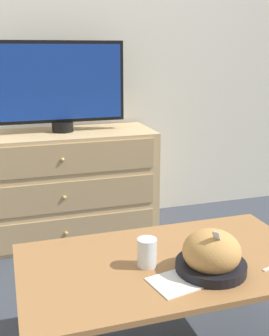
{
  "coord_description": "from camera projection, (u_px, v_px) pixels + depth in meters",
  "views": [
    {
      "loc": [
        -0.2,
        -2.72,
        1.14
      ],
      "look_at": [
        0.28,
        -1.19,
        0.68
      ],
      "focal_mm": 45.0,
      "sensor_mm": 36.0,
      "label": 1
    }
  ],
  "objects": [
    {
      "name": "ground_plane",
      "position": [
        44.0,
        222.0,
        2.87
      ],
      "size": [
        12.0,
        12.0,
        0.0
      ],
      "primitive_type": "plane",
      "color": "#383D47"
    },
    {
      "name": "wall_back",
      "position": [
        30.0,
        21.0,
        2.54
      ],
      "size": [
        12.0,
        0.05,
        2.6
      ],
      "color": "silver",
      "rests_on": "ground_plane"
    },
    {
      "name": "dresser",
      "position": [
        59.0,
        186.0,
        2.58
      ],
      "size": [
        1.16,
        0.45,
        0.66
      ],
      "color": "tan",
      "rests_on": "ground_plane"
    },
    {
      "name": "tv",
      "position": [
        61.0,
        84.0,
        2.45
      ],
      "size": [
        0.75,
        0.13,
        0.53
      ],
      "color": "black",
      "rests_on": "dresser"
    },
    {
      "name": "coffee_table",
      "position": [
        167.0,
        273.0,
        1.51
      ],
      "size": [
        1.05,
        0.59,
        0.41
      ],
      "color": "#9E6B3D",
      "rests_on": "ground_plane"
    },
    {
      "name": "takeout_bowl",
      "position": [
        211.0,
        255.0,
        1.41
      ],
      "size": [
        0.24,
        0.24,
        0.17
      ],
      "color": "black",
      "rests_on": "coffee_table"
    },
    {
      "name": "drink_cup",
      "position": [
        147.0,
        254.0,
        1.45
      ],
      "size": [
        0.07,
        0.07,
        0.1
      ],
      "color": "#9E6638",
      "rests_on": "coffee_table"
    },
    {
      "name": "napkin",
      "position": [
        174.0,
        283.0,
        1.34
      ],
      "size": [
        0.16,
        0.16,
        0.0
      ],
      "color": "white",
      "rests_on": "coffee_table"
    }
  ]
}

